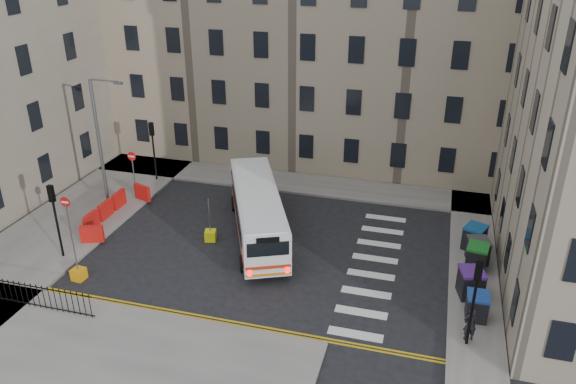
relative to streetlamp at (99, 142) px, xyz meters
The scene contains 23 objects.
ground 13.85m from the streetlamp, ahead, with size 120.00×120.00×0.00m, color black.
pavement_north 10.52m from the streetlamp, 43.32° to the left, with size 36.00×3.20×0.15m, color slate.
pavement_east 22.50m from the streetlamp, ahead, with size 2.40×26.00×0.15m, color slate.
pavement_west 4.49m from the streetlamp, 135.00° to the right, with size 6.00×22.00×0.15m, color slate.
pavement_sw 14.08m from the streetlamp, 63.43° to the right, with size 20.00×6.00×0.15m, color slate.
terrace_north 15.38m from the streetlamp, 66.04° to the left, with size 38.30×10.80×17.20m.
traffic_light_east 22.91m from the streetlamp, 19.15° to the right, with size 0.28×0.22×4.10m.
traffic_light_nw 4.84m from the streetlamp, 77.47° to the left, with size 0.28×0.22×4.10m.
traffic_light_sw 6.26m from the streetlamp, 80.54° to the right, with size 0.28×0.22×4.10m.
streetlamp is the anchor object (origin of this frame).
no_entry_north 3.41m from the streetlamp, 78.69° to the left, with size 0.60×0.08×3.00m.
no_entry_south 5.06m from the streetlamp, 83.66° to the right, with size 0.60×0.08×3.00m.
roadworks_barriers 4.15m from the streetlamp, 52.28° to the right, with size 1.66×6.26×1.00m.
iron_railings 10.95m from the streetlamp, 80.26° to the right, with size 7.80×0.04×1.20m.
bus 10.60m from the streetlamp, ahead, with size 6.27×10.20×2.77m.
wheelie_bin_a 22.96m from the streetlamp, 14.22° to the right, with size 0.97×1.11×1.21m.
wheelie_bin_b 22.36m from the streetlamp, 10.15° to the right, with size 1.35×1.47×1.38m.
wheelie_bin_c 22.40m from the streetlamp, ahead, with size 1.20×1.32×1.30m.
wheelie_bin_d 22.43m from the streetlamp, ahead, with size 1.26×1.37×1.29m.
wheelie_bin_e 22.29m from the streetlamp, ahead, with size 1.43×1.51×1.32m.
pedestrian 23.07m from the streetlamp, 18.44° to the right, with size 0.57×0.37×1.57m, color black.
bollard_yellow 9.04m from the streetlamp, 15.20° to the right, with size 0.60×0.60×0.60m, color yellow.
bollard_chevron 9.05m from the streetlamp, 68.25° to the right, with size 0.60×0.60×0.60m, color orange.
Camera 1 is at (6.40, -25.41, 15.85)m, focal length 35.00 mm.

